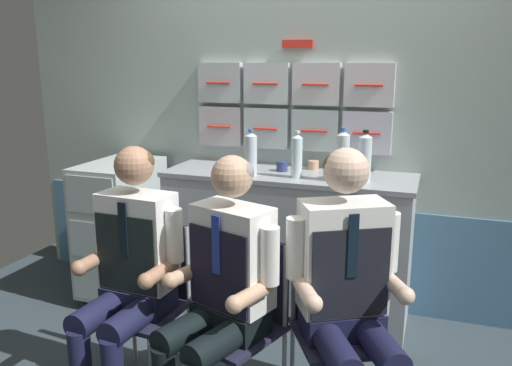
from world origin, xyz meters
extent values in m
cube|color=#A3B5AB|center=(0.00, 1.38, 1.07)|extent=(4.20, 0.06, 2.15)
cube|color=teal|center=(0.00, 1.34, 0.35)|extent=(4.12, 0.01, 0.70)
cube|color=#B4A8AE|center=(-0.56, 1.32, 1.21)|extent=(0.31, 0.06, 0.27)
cylinder|color=red|center=(-0.56, 1.28, 1.21)|extent=(0.17, 0.01, 0.01)
cube|color=#B3C0C0|center=(-0.22, 1.32, 1.21)|extent=(0.31, 0.06, 0.27)
cylinder|color=red|center=(-0.22, 1.28, 1.21)|extent=(0.17, 0.01, 0.01)
cube|color=#A8B6B6|center=(0.11, 1.32, 1.21)|extent=(0.31, 0.06, 0.27)
cylinder|color=red|center=(0.11, 1.28, 1.21)|extent=(0.17, 0.01, 0.01)
cube|color=silver|center=(0.45, 1.32, 1.21)|extent=(0.31, 0.06, 0.27)
cylinder|color=red|center=(0.45, 1.28, 1.21)|extent=(0.17, 0.01, 0.01)
cube|color=#B8BFC1|center=(-0.56, 1.32, 1.50)|extent=(0.31, 0.06, 0.27)
cylinder|color=red|center=(-0.56, 1.28, 1.50)|extent=(0.17, 0.01, 0.01)
cube|color=silver|center=(-0.22, 1.32, 1.50)|extent=(0.31, 0.06, 0.27)
cylinder|color=red|center=(-0.22, 1.28, 1.50)|extent=(0.17, 0.01, 0.01)
cube|color=silver|center=(0.11, 1.32, 1.50)|extent=(0.31, 0.06, 0.27)
cylinder|color=red|center=(0.11, 1.28, 1.50)|extent=(0.17, 0.01, 0.01)
cube|color=silver|center=(0.45, 1.32, 1.50)|extent=(0.31, 0.06, 0.27)
cylinder|color=red|center=(0.45, 1.28, 1.50)|extent=(0.17, 0.01, 0.01)
cube|color=red|center=(-0.02, 1.33, 1.75)|extent=(0.20, 0.02, 0.05)
cube|color=#AAB0B5|center=(0.00, 1.09, 0.46)|extent=(1.54, 0.52, 0.93)
cube|color=#9BA1A6|center=(0.00, 1.09, 0.94)|extent=(1.57, 0.53, 0.03)
sphere|color=black|center=(-1.33, 0.69, 0.04)|extent=(0.07, 0.07, 0.07)
sphere|color=black|center=(-1.02, 0.69, 0.04)|extent=(0.07, 0.07, 0.07)
sphere|color=black|center=(-1.33, 1.24, 0.04)|extent=(0.07, 0.07, 0.07)
sphere|color=black|center=(-1.02, 1.24, 0.04)|extent=(0.07, 0.07, 0.07)
cube|color=silver|center=(-1.18, 0.97, 0.52)|extent=(0.40, 0.64, 0.90)
cube|color=#A4B1AF|center=(-1.18, 0.65, 0.22)|extent=(0.35, 0.01, 0.24)
cube|color=#A4B1AF|center=(-1.18, 0.65, 0.52)|extent=(0.35, 0.01, 0.24)
cube|color=#A4B1AF|center=(-1.18, 0.65, 0.82)|extent=(0.35, 0.01, 0.24)
cylinder|color=#28282D|center=(-1.18, 0.67, 0.95)|extent=(0.32, 0.02, 0.02)
cylinder|color=#A8AAAF|center=(-0.67, -0.10, 0.21)|extent=(0.02, 0.02, 0.42)
cylinder|color=#A8AAAF|center=(-0.65, 0.26, 0.21)|extent=(0.02, 0.02, 0.42)
cylinder|color=#A8AAAF|center=(-0.29, 0.24, 0.21)|extent=(0.02, 0.02, 0.42)
cube|color=#202136|center=(-0.48, 0.07, 0.43)|extent=(0.42, 0.42, 0.02)
cube|color=#202136|center=(-0.47, 0.26, 0.64)|extent=(0.37, 0.05, 0.40)
cylinder|color=#A8AAAF|center=(-0.65, 0.26, 0.64)|extent=(0.02, 0.02, 0.40)
cylinder|color=#A8AAAF|center=(-0.29, 0.24, 0.64)|extent=(0.02, 0.02, 0.40)
cylinder|color=#181A38|center=(-0.58, -0.10, 0.49)|extent=(0.15, 0.38, 0.13)
cylinder|color=#181A38|center=(-0.40, -0.11, 0.49)|extent=(0.15, 0.38, 0.13)
cube|color=#181A38|center=(-0.48, 0.07, 0.50)|extent=(0.35, 0.22, 0.12)
cube|color=white|center=(-0.48, 0.09, 0.80)|extent=(0.37, 0.22, 0.48)
cube|color=black|center=(-0.48, -0.02, 0.76)|extent=(0.33, 0.03, 0.38)
cube|color=black|center=(-0.48, -0.02, 0.88)|extent=(0.04, 0.01, 0.27)
cylinder|color=white|center=(-0.68, 0.10, 0.85)|extent=(0.08, 0.08, 0.26)
cylinder|color=#AA7A5D|center=(-0.67, -0.01, 0.70)|extent=(0.08, 0.24, 0.07)
sphere|color=#AA7A5D|center=(-0.68, -0.12, 0.70)|extent=(0.08, 0.08, 0.08)
cylinder|color=white|center=(-0.27, 0.07, 0.85)|extent=(0.08, 0.08, 0.26)
cylinder|color=#AA7A5D|center=(-0.30, -0.03, 0.70)|extent=(0.08, 0.24, 0.07)
sphere|color=#AA7A5D|center=(-0.30, -0.14, 0.70)|extent=(0.08, 0.08, 0.08)
sphere|color=#AA7A5D|center=(-0.48, 0.09, 1.17)|extent=(0.19, 0.19, 0.19)
ellipsoid|color=#4F3A26|center=(-0.48, 0.10, 1.18)|extent=(0.19, 0.18, 0.13)
cylinder|color=#A8AAAF|center=(-0.08, 0.25, 0.21)|extent=(0.02, 0.02, 0.42)
cube|color=#202136|center=(0.03, 0.03, 0.43)|extent=(0.51, 0.51, 0.02)
cube|color=#202136|center=(0.09, 0.21, 0.64)|extent=(0.36, 0.14, 0.40)
cylinder|color=#A8AAAF|center=(-0.08, 0.25, 0.64)|extent=(0.02, 0.02, 0.40)
cylinder|color=#A8AAAF|center=(0.26, 0.14, 0.64)|extent=(0.02, 0.02, 0.40)
cylinder|color=black|center=(-0.11, -0.10, 0.49)|extent=(0.24, 0.40, 0.13)
cylinder|color=black|center=(0.07, -0.16, 0.49)|extent=(0.24, 0.40, 0.13)
cube|color=black|center=(0.03, 0.03, 0.50)|extent=(0.38, 0.29, 0.12)
cube|color=white|center=(0.04, 0.05, 0.79)|extent=(0.40, 0.30, 0.47)
cube|color=black|center=(0.01, -0.05, 0.76)|extent=(0.31, 0.11, 0.38)
cube|color=navy|center=(0.01, -0.06, 0.88)|extent=(0.04, 0.02, 0.26)
cylinder|color=white|center=(-0.16, 0.11, 0.85)|extent=(0.08, 0.08, 0.26)
cylinder|color=tan|center=(-0.17, 0.00, 0.70)|extent=(0.14, 0.25, 0.07)
sphere|color=tan|center=(-0.20, -0.10, 0.70)|extent=(0.08, 0.08, 0.08)
cylinder|color=white|center=(0.24, -0.02, 0.85)|extent=(0.08, 0.08, 0.26)
cylinder|color=tan|center=(0.19, -0.11, 0.70)|extent=(0.14, 0.25, 0.07)
sphere|color=tan|center=(0.15, -0.21, 0.70)|extent=(0.08, 0.08, 0.08)
sphere|color=tan|center=(0.04, 0.05, 1.16)|extent=(0.19, 0.19, 0.19)
ellipsoid|color=gray|center=(0.05, 0.06, 1.18)|extent=(0.23, 0.22, 0.13)
cylinder|color=#A8AAAF|center=(0.28, 0.22, 0.21)|extent=(0.02, 0.02, 0.42)
cylinder|color=#A8AAAF|center=(0.59, 0.40, 0.21)|extent=(0.02, 0.02, 0.42)
cube|color=#202136|center=(0.53, 0.16, 0.43)|extent=(0.55, 0.55, 0.02)
cube|color=#202136|center=(0.43, 0.32, 0.64)|extent=(0.33, 0.21, 0.40)
cylinder|color=#A8AAAF|center=(0.28, 0.22, 0.64)|extent=(0.02, 0.02, 0.40)
cylinder|color=#A8AAAF|center=(0.59, 0.40, 0.64)|extent=(0.02, 0.02, 0.40)
cylinder|color=#171937|center=(0.53, -0.05, 0.49)|extent=(0.31, 0.41, 0.13)
cylinder|color=#171937|center=(0.70, 0.05, 0.49)|extent=(0.31, 0.41, 0.13)
cube|color=#171937|center=(0.53, 0.16, 0.50)|extent=(0.41, 0.35, 0.12)
cube|color=white|center=(0.52, 0.17, 0.81)|extent=(0.43, 0.37, 0.50)
cube|color=black|center=(0.57, 0.08, 0.77)|extent=(0.31, 0.18, 0.40)
cube|color=black|center=(0.57, 0.07, 0.90)|extent=(0.04, 0.03, 0.28)
cylinder|color=white|center=(0.33, 0.06, 0.86)|extent=(0.08, 0.08, 0.27)
cylinder|color=beige|center=(0.40, -0.02, 0.71)|extent=(0.18, 0.25, 0.07)
sphere|color=beige|center=(0.46, -0.12, 0.71)|extent=(0.08, 0.08, 0.08)
cylinder|color=white|center=(0.70, 0.28, 0.86)|extent=(0.08, 0.08, 0.27)
cylinder|color=beige|center=(0.74, 0.17, 0.71)|extent=(0.18, 0.25, 0.07)
sphere|color=beige|center=(0.80, 0.08, 0.71)|extent=(0.08, 0.08, 0.08)
sphere|color=beige|center=(0.52, 0.17, 1.20)|extent=(0.20, 0.20, 0.20)
ellipsoid|color=brown|center=(0.51, 0.19, 1.21)|extent=(0.26, 0.25, 0.14)
cylinder|color=silver|center=(0.36, 0.97, 1.10)|extent=(0.08, 0.08, 0.27)
cone|color=silver|center=(0.36, 0.97, 1.25)|extent=(0.08, 0.08, 0.02)
cylinder|color=blue|center=(0.36, 0.97, 1.27)|extent=(0.03, 0.03, 0.02)
cylinder|color=silver|center=(0.48, 1.01, 1.09)|extent=(0.08, 0.08, 0.26)
cone|color=silver|center=(0.48, 1.01, 1.23)|extent=(0.08, 0.08, 0.02)
cylinder|color=black|center=(0.48, 1.01, 1.26)|extent=(0.04, 0.04, 0.02)
cylinder|color=silver|center=(0.08, 0.98, 1.08)|extent=(0.07, 0.07, 0.24)
cone|color=silver|center=(0.08, 0.98, 1.21)|extent=(0.07, 0.07, 0.02)
cylinder|color=silver|center=(0.08, 0.98, 1.24)|extent=(0.03, 0.03, 0.02)
cylinder|color=silver|center=(-0.21, 0.98, 1.08)|extent=(0.08, 0.08, 0.24)
cone|color=silver|center=(-0.21, 0.98, 1.21)|extent=(0.08, 0.08, 0.02)
cylinder|color=blue|center=(-0.21, 0.98, 1.23)|extent=(0.03, 0.03, 0.02)
cylinder|color=tan|center=(0.12, 1.26, 0.99)|extent=(0.07, 0.07, 0.06)
cylinder|color=#382114|center=(0.12, 1.26, 1.01)|extent=(0.06, 0.06, 0.01)
cylinder|color=navy|center=(-0.06, 1.13, 0.99)|extent=(0.07, 0.07, 0.06)
cylinder|color=#382114|center=(-0.06, 1.13, 1.02)|extent=(0.06, 0.06, 0.01)
camera|label=1|loc=(0.87, -2.00, 1.66)|focal=36.52mm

